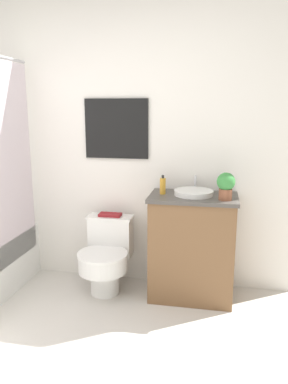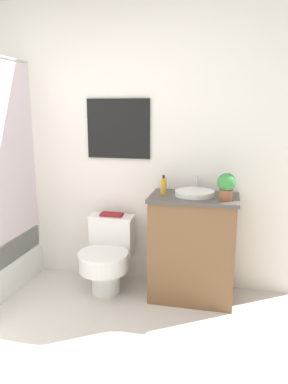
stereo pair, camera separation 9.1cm
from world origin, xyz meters
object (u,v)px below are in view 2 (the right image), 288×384
Objects in this scene: potted_plant at (226,185)px; book_on_tank at (112,214)px; toilet at (107,255)px; sink at (195,193)px; soap_bottle at (164,186)px.

potted_plant is 1.07m from book_on_tank.
toilet is 0.94m from sink.
sink reaches higher than book_on_tank.
toilet is 3.25× the size of book_on_tank.
toilet is 1.20m from potted_plant.
potted_plant reaches higher than soap_bottle.
sink is 1.65× the size of potted_plant.
sink is at bearing 4.82° from toilet.
potted_plant is at bearing -12.56° from soap_bottle.
soap_bottle is (-0.25, -0.01, 0.05)m from sink.
sink is 2.25× the size of soap_bottle.
potted_plant is 1.09× the size of book_on_tank.
potted_plant reaches higher than book_on_tank.
book_on_tank is at bearing 90.00° from toilet.
sink is (0.74, 0.06, 0.58)m from toilet.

